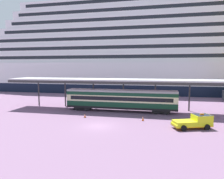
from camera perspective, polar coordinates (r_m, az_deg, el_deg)
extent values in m
plane|color=slate|center=(30.30, -3.82, -9.93)|extent=(400.00, 400.00, 0.00)
cube|color=black|center=(76.26, 15.11, 0.70)|extent=(145.67, 27.77, 3.02)
cube|color=silver|center=(75.98, 15.22, 4.48)|extent=(145.67, 27.77, 7.04)
cube|color=silver|center=(76.02, 15.32, 8.24)|extent=(134.01, 25.55, 2.94)
cube|color=black|center=(63.34, 15.92, 8.84)|extent=(128.19, 0.12, 1.06)
cube|color=silver|center=(76.20, 15.38, 10.45)|extent=(128.65, 24.53, 2.94)
cube|color=black|center=(64.07, 15.97, 11.44)|extent=(123.06, 0.12, 1.06)
cube|color=silver|center=(76.49, 15.45, 12.64)|extent=(123.29, 23.50, 2.94)
cube|color=black|center=(64.93, 16.02, 13.98)|extent=(117.93, 0.12, 1.06)
cube|color=silver|center=(76.90, 15.51, 14.82)|extent=(117.93, 22.48, 2.94)
cube|color=black|center=(65.91, 16.07, 16.45)|extent=(112.80, 0.12, 1.06)
cube|color=silver|center=(77.41, 15.57, 16.97)|extent=(112.57, 21.46, 2.94)
cube|color=black|center=(67.02, 16.12, 18.84)|extent=(107.68, 0.12, 1.06)
cube|color=silver|center=(78.04, 15.64, 19.09)|extent=(107.21, 20.44, 2.94)
cube|color=black|center=(68.23, 16.16, 21.15)|extent=(102.55, 0.12, 1.06)
cube|color=silver|center=(78.76, 15.70, 21.17)|extent=(101.85, 19.42, 2.94)
cylinder|color=silver|center=(87.75, -14.19, 21.78)|extent=(1.00, 1.00, 3.47)
cube|color=#B9B9B9|center=(39.66, 2.54, 2.67)|extent=(44.81, 6.11, 0.25)
cube|color=#2F2F2F|center=(36.78, 1.76, 1.83)|extent=(44.81, 0.20, 0.50)
cylinder|color=#2F2F2F|center=(49.36, -19.45, -0.57)|extent=(0.28, 0.28, 5.88)
cylinder|color=#2F2F2F|center=(46.32, -12.70, -0.79)|extent=(0.28, 0.28, 5.88)
cylinder|color=#2F2F2F|center=(44.01, -5.12, -1.02)|extent=(0.28, 0.28, 5.88)
cylinder|color=#2F2F2F|center=(42.55, 3.13, -1.25)|extent=(0.28, 0.28, 5.88)
cylinder|color=#2F2F2F|center=(42.02, 11.78, -1.46)|extent=(0.28, 0.28, 5.88)
cylinder|color=#2F2F2F|center=(42.46, 20.46, -1.64)|extent=(0.28, 0.28, 5.88)
cube|color=black|center=(39.80, 2.39, -4.79)|extent=(20.78, 2.80, 0.40)
cube|color=#0F3823|center=(39.69, 2.39, -3.87)|extent=(20.78, 2.80, 0.90)
cube|color=beige|center=(39.52, 2.40, -2.37)|extent=(20.78, 2.80, 1.20)
cube|color=black|center=(38.18, 2.04, -2.59)|extent=(19.12, 0.08, 0.72)
cube|color=#0F3823|center=(39.40, 2.40, -1.08)|extent=(20.78, 2.80, 0.60)
cube|color=#A4A4A4|center=(39.34, 2.41, -0.38)|extent=(20.78, 2.69, 0.36)
cube|color=black|center=(41.79, -7.81, -4.88)|extent=(3.20, 2.35, 0.50)
cylinder|color=black|center=(41.04, -9.56, -5.16)|extent=(0.84, 0.12, 0.84)
cylinder|color=black|center=(40.41, -7.18, -5.29)|extent=(0.84, 0.12, 0.84)
cube|color=black|center=(39.32, 13.24, -5.68)|extent=(3.20, 2.35, 0.50)
cylinder|color=black|center=(38.17, 11.91, -6.05)|extent=(0.84, 0.12, 0.84)
cylinder|color=black|center=(38.20, 14.62, -6.11)|extent=(0.84, 0.12, 0.84)
cube|color=yellow|center=(30.87, 21.00, -8.91)|extent=(5.57, 3.70, 0.36)
cube|color=#F2B20C|center=(30.90, 20.99, -9.14)|extent=(5.58, 3.72, 0.12)
cube|color=yellow|center=(31.42, 23.39, -7.37)|extent=(2.82, 2.60, 1.10)
cube|color=#19232D|center=(31.34, 23.42, -6.75)|extent=(2.59, 2.45, 0.44)
cube|color=orange|center=(31.28, 23.44, -6.25)|extent=(0.59, 0.38, 0.16)
cube|color=yellow|center=(30.29, 19.29, -8.42)|extent=(3.40, 2.82, 0.36)
cylinder|color=black|center=(32.56, 22.71, -8.53)|extent=(0.84, 0.52, 0.80)
cylinder|color=black|center=(30.93, 24.63, -9.37)|extent=(0.84, 0.52, 0.80)
cylinder|color=black|center=(31.01, 17.36, -9.05)|extent=(0.84, 0.52, 0.80)
cylinder|color=black|center=(29.29, 19.07, -10.00)|extent=(0.84, 0.52, 0.80)
cube|color=black|center=(33.37, 8.47, -8.44)|extent=(0.36, 0.36, 0.04)
cone|color=#EA590F|center=(33.28, 8.48, -7.80)|extent=(0.30, 0.30, 0.73)
cylinder|color=white|center=(33.27, 8.48, -7.74)|extent=(0.17, 0.17, 0.10)
cube|color=black|center=(35.36, -7.42, -7.60)|extent=(0.36, 0.36, 0.04)
cone|color=#EA590F|center=(35.28, -7.43, -7.08)|extent=(0.30, 0.30, 0.62)
cylinder|color=white|center=(35.27, -7.43, -7.03)|extent=(0.17, 0.17, 0.09)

